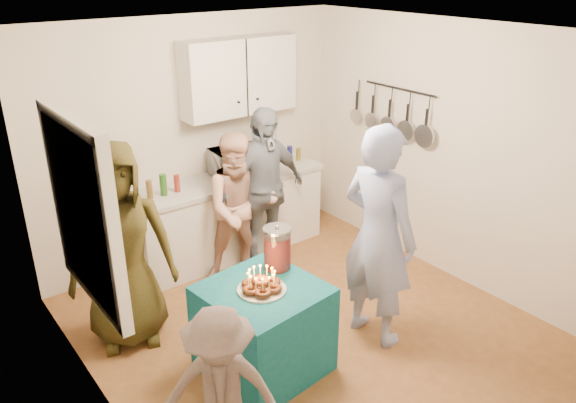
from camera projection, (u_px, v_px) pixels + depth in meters
floor at (311, 330)px, 5.09m from camera, size 4.00×4.00×0.00m
ceiling at (317, 33)px, 4.06m from camera, size 4.00×4.00×0.00m
back_wall at (194, 140)px, 6.03m from camera, size 3.60×3.60×0.00m
left_wall at (98, 266)px, 3.57m from camera, size 4.00×4.00×0.00m
right_wall at (452, 155)px, 5.58m from camera, size 4.00×4.00×0.00m
window_night at (81, 213)px, 3.70m from camera, size 0.04×1.00×1.20m
counter at (229, 218)px, 6.27m from camera, size 2.20×0.58×0.86m
countertop at (227, 180)px, 6.09m from camera, size 2.24×0.62×0.05m
upper_cabinet at (239, 76)px, 5.94m from camera, size 1.30×0.30×0.80m
pot_rack at (397, 113)px, 5.93m from camera, size 0.12×1.00×0.60m
microwave at (237, 162)px, 6.09m from camera, size 0.59×0.44×0.31m
party_table at (264, 329)px, 4.48m from camera, size 0.94×0.94×0.76m
donut_cake at (261, 280)px, 4.26m from camera, size 0.38×0.38×0.18m
punch_jar at (277, 249)px, 4.55m from camera, size 0.22×0.22×0.34m
man_birthday at (378, 237)px, 4.66m from camera, size 0.55×0.76×1.95m
woman_back_left at (120, 246)px, 4.64m from camera, size 1.03×0.84×1.82m
woman_back_center at (241, 208)px, 5.67m from camera, size 0.92×0.82×1.56m
woman_back_right at (263, 190)px, 5.85m from camera, size 1.04×0.46×1.76m
child_near_left at (221, 393)px, 3.50m from camera, size 0.89×0.85×1.21m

